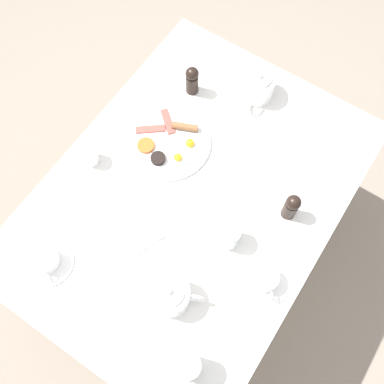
{
  "coord_description": "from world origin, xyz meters",
  "views": [
    {
      "loc": [
        -0.31,
        0.47,
        2.09
      ],
      "look_at": [
        0.0,
        0.0,
        0.75
      ],
      "focal_mm": 42.0,
      "sensor_mm": 36.0,
      "label": 1
    }
  ],
  "objects_px": {
    "knife_by_plate": "(320,132)",
    "fork_by_plate": "(235,196)",
    "teapot_far": "(258,86)",
    "teacup_with_saucer_right": "(265,280)",
    "salt_grinder": "(192,80)",
    "teacup_with_saucer_left": "(46,260)",
    "water_glass_tall": "(188,366)",
    "creamer_jug": "(89,155)",
    "teapot_near": "(170,295)",
    "napkin_folded": "(138,229)",
    "water_glass_short": "(228,235)",
    "pepper_grinder": "(291,206)",
    "breakfast_plate": "(169,142)"
  },
  "relations": [
    {
      "from": "water_glass_short",
      "to": "pepper_grinder",
      "type": "height_order",
      "value": "pepper_grinder"
    },
    {
      "from": "teapot_far",
      "to": "teacup_with_saucer_right",
      "type": "height_order",
      "value": "teapot_far"
    },
    {
      "from": "water_glass_tall",
      "to": "salt_grinder",
      "type": "height_order",
      "value": "salt_grinder"
    },
    {
      "from": "creamer_jug",
      "to": "salt_grinder",
      "type": "relative_size",
      "value": 0.72
    },
    {
      "from": "creamer_jug",
      "to": "teacup_with_saucer_right",
      "type": "bearing_deg",
      "value": 177.12
    },
    {
      "from": "teacup_with_saucer_left",
      "to": "fork_by_plate",
      "type": "bearing_deg",
      "value": -125.58
    },
    {
      "from": "salt_grinder",
      "to": "fork_by_plate",
      "type": "height_order",
      "value": "salt_grinder"
    },
    {
      "from": "knife_by_plate",
      "to": "teapot_near",
      "type": "bearing_deg",
      "value": 81.83
    },
    {
      "from": "breakfast_plate",
      "to": "teapot_far",
      "type": "bearing_deg",
      "value": -113.09
    },
    {
      "from": "creamer_jug",
      "to": "salt_grinder",
      "type": "xyz_separation_m",
      "value": [
        -0.13,
        -0.43,
        0.03
      ]
    },
    {
      "from": "salt_grinder",
      "to": "teacup_with_saucer_left",
      "type": "bearing_deg",
      "value": 88.82
    },
    {
      "from": "breakfast_plate",
      "to": "teacup_with_saucer_right",
      "type": "distance_m",
      "value": 0.56
    },
    {
      "from": "creamer_jug",
      "to": "knife_by_plate",
      "type": "distance_m",
      "value": 0.8
    },
    {
      "from": "creamer_jug",
      "to": "fork_by_plate",
      "type": "distance_m",
      "value": 0.5
    },
    {
      "from": "breakfast_plate",
      "to": "napkin_folded",
      "type": "bearing_deg",
      "value": 107.36
    },
    {
      "from": "creamer_jug",
      "to": "fork_by_plate",
      "type": "relative_size",
      "value": 0.46
    },
    {
      "from": "teapot_near",
      "to": "pepper_grinder",
      "type": "distance_m",
      "value": 0.46
    },
    {
      "from": "breakfast_plate",
      "to": "fork_by_plate",
      "type": "xyz_separation_m",
      "value": [
        -0.29,
        0.04,
        -0.01
      ]
    },
    {
      "from": "knife_by_plate",
      "to": "water_glass_short",
      "type": "bearing_deg",
      "value": 82.93
    },
    {
      "from": "knife_by_plate",
      "to": "salt_grinder",
      "type": "bearing_deg",
      "value": 12.14
    },
    {
      "from": "teapot_near",
      "to": "napkin_folded",
      "type": "relative_size",
      "value": 1.11
    },
    {
      "from": "teapot_far",
      "to": "water_glass_short",
      "type": "bearing_deg",
      "value": -168.43
    },
    {
      "from": "water_glass_short",
      "to": "pepper_grinder",
      "type": "bearing_deg",
      "value": -122.28
    },
    {
      "from": "breakfast_plate",
      "to": "creamer_jug",
      "type": "distance_m",
      "value": 0.27
    },
    {
      "from": "teacup_with_saucer_left",
      "to": "water_glass_tall",
      "type": "bearing_deg",
      "value": 178.64
    },
    {
      "from": "teacup_with_saucer_right",
      "to": "water_glass_tall",
      "type": "height_order",
      "value": "water_glass_tall"
    },
    {
      "from": "water_glass_short",
      "to": "fork_by_plate",
      "type": "distance_m",
      "value": 0.16
    },
    {
      "from": "water_glass_short",
      "to": "knife_by_plate",
      "type": "height_order",
      "value": "water_glass_short"
    },
    {
      "from": "teapot_far",
      "to": "napkin_folded",
      "type": "distance_m",
      "value": 0.65
    },
    {
      "from": "fork_by_plate",
      "to": "teapot_near",
      "type": "bearing_deg",
      "value": 91.76
    },
    {
      "from": "teacup_with_saucer_right",
      "to": "water_glass_short",
      "type": "bearing_deg",
      "value": -17.53
    },
    {
      "from": "napkin_folded",
      "to": "salt_grinder",
      "type": "bearing_deg",
      "value": -74.29
    },
    {
      "from": "teacup_with_saucer_right",
      "to": "napkin_folded",
      "type": "distance_m",
      "value": 0.42
    },
    {
      "from": "teapot_far",
      "to": "water_glass_short",
      "type": "xyz_separation_m",
      "value": [
        -0.2,
        0.53,
        0.0
      ]
    },
    {
      "from": "teapot_far",
      "to": "teacup_with_saucer_left",
      "type": "distance_m",
      "value": 0.92
    },
    {
      "from": "teapot_near",
      "to": "fork_by_plate",
      "type": "distance_m",
      "value": 0.39
    },
    {
      "from": "creamer_jug",
      "to": "fork_by_plate",
      "type": "xyz_separation_m",
      "value": [
        -0.48,
        -0.16,
        -0.03
      ]
    },
    {
      "from": "teapot_far",
      "to": "napkin_folded",
      "type": "xyz_separation_m",
      "value": [
        0.05,
        0.65,
        -0.04
      ]
    },
    {
      "from": "knife_by_plate",
      "to": "fork_by_plate",
      "type": "bearing_deg",
      "value": 71.93
    },
    {
      "from": "water_glass_tall",
      "to": "teacup_with_saucer_right",
      "type": "bearing_deg",
      "value": -99.73
    },
    {
      "from": "water_glass_tall",
      "to": "water_glass_short",
      "type": "xyz_separation_m",
      "value": [
        0.1,
        -0.38,
        -0.01
      ]
    },
    {
      "from": "knife_by_plate",
      "to": "teacup_with_saucer_left",
      "type": "bearing_deg",
      "value": 61.13
    },
    {
      "from": "breakfast_plate",
      "to": "water_glass_tall",
      "type": "xyz_separation_m",
      "value": [
        -0.45,
        0.56,
        0.05
      ]
    },
    {
      "from": "teapot_near",
      "to": "knife_by_plate",
      "type": "relative_size",
      "value": 0.84
    },
    {
      "from": "napkin_folded",
      "to": "creamer_jug",
      "type": "bearing_deg",
      "value": -21.36
    },
    {
      "from": "teapot_near",
      "to": "creamer_jug",
      "type": "height_order",
      "value": "teapot_near"
    },
    {
      "from": "teacup_with_saucer_left",
      "to": "salt_grinder",
      "type": "xyz_separation_m",
      "value": [
        -0.02,
        -0.78,
        0.04
      ]
    },
    {
      "from": "teapot_far",
      "to": "water_glass_short",
      "type": "distance_m",
      "value": 0.56
    },
    {
      "from": "napkin_folded",
      "to": "knife_by_plate",
      "type": "relative_size",
      "value": 0.75
    },
    {
      "from": "teapot_far",
      "to": "fork_by_plate",
      "type": "relative_size",
      "value": 1.06
    }
  ]
}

